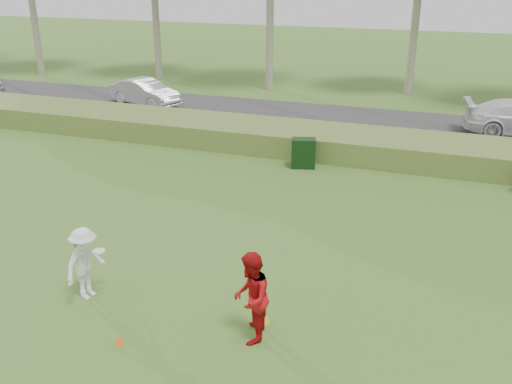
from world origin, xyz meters
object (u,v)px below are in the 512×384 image
at_px(player_white, 85,263).
at_px(utility_cabinet, 303,153).
at_px(player_red, 251,298).
at_px(cone_yellow, 265,318).
at_px(cone_orange, 119,340).
at_px(car_mid, 145,92).

distance_m(player_white, utility_cabinet, 10.43).
distance_m(player_red, utility_cabinet, 10.57).
bearing_deg(cone_yellow, utility_cabinet, 100.88).
distance_m(player_red, cone_orange, 2.75).
distance_m(player_white, cone_yellow, 4.15).
bearing_deg(car_mid, player_red, -126.84).
distance_m(cone_orange, cone_yellow, 2.99).
distance_m(cone_yellow, utility_cabinet, 9.98).
bearing_deg(player_white, car_mid, 36.33).
height_order(player_white, car_mid, player_white).
height_order(cone_orange, car_mid, car_mid).
xyz_separation_m(cone_yellow, utility_cabinet, (-1.88, 9.79, 0.43)).
height_order(cone_yellow, car_mid, car_mid).
xyz_separation_m(player_white, car_mid, (-8.27, 16.84, -0.11)).
relative_size(player_white, car_mid, 0.41).
relative_size(player_red, cone_orange, 9.99).
bearing_deg(cone_orange, car_mid, 118.57).
distance_m(player_white, player_red, 3.99).
bearing_deg(cone_orange, utility_cabinet, 87.07).
bearing_deg(utility_cabinet, car_mid, 131.41).
bearing_deg(cone_yellow, cone_orange, -145.66).
height_order(player_red, car_mid, player_red).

